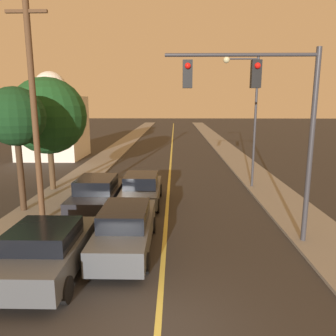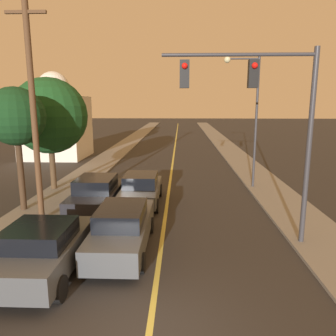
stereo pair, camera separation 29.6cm
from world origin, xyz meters
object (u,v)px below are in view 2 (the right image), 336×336
Objects in this scene: car_outer_lane_front at (43,249)px; domed_building_left at (56,122)px; car_near_lane_front at (123,228)px; car_near_lane_second at (141,189)px; utility_pole_left at (33,110)px; tree_left_far at (49,116)px; streetlamp_right at (249,105)px; tree_left_near at (16,117)px; traffic_signal_mast at (264,107)px; car_outer_lane_second at (97,192)px.

domed_building_left is (-7.46, 21.07, 2.40)m from car_outer_lane_front.
car_near_lane_front reaches higher than car_near_lane_second.
tree_left_far is (-1.45, 5.13, -0.43)m from utility_pole_left.
streetlamp_right is 1.18× the size of tree_left_far.
streetlamp_right reaches higher than tree_left_near.
car_outer_lane_front is 6.12m from utility_pole_left.
car_near_lane_second is (0.00, 5.28, -0.03)m from car_near_lane_front.
utility_pole_left is (-3.95, -2.75, 3.94)m from car_near_lane_second.
traffic_signal_mast reaches higher than tree_left_far.
domed_building_left reaches higher than car_near_lane_front.
domed_building_left is (-5.56, 16.74, -1.49)m from utility_pole_left.
car_outer_lane_second reaches higher than car_near_lane_second.
car_outer_lane_front is 0.56× the size of streetlamp_right.
tree_left_near is at bearing -165.46° from car_near_lane_second.
utility_pole_left reaches higher than streetlamp_right.
car_near_lane_front is 21.63m from domed_building_left.
tree_left_far is at bearing 90.30° from tree_left_near.
traffic_signal_mast is at bearing 8.60° from car_near_lane_front.
streetlamp_right reaches higher than car_near_lane_front.
domed_building_left is (-7.46, 14.75, 2.43)m from car_outer_lane_second.
car_near_lane_front is at bearing -35.88° from tree_left_near.
utility_pole_left is (-9.78, -6.08, -0.16)m from streetlamp_right.
tree_left_near reaches higher than car_near_lane_front.
tree_left_near is at bearing -169.10° from car_outer_lane_second.
car_near_lane_second is 6.21m from utility_pole_left.
streetlamp_right is (5.84, 8.61, 4.07)m from car_near_lane_front.
tree_left_far reaches higher than car_near_lane_second.
car_outer_lane_front is 8.32m from traffic_signal_mast.
streetlamp_right is at bearing 22.85° from tree_left_near.
car_near_lane_second is 17.09m from domed_building_left.
traffic_signal_mast is at bearing -34.36° from tree_left_far.
utility_pole_left is (-1.90, -1.99, 3.93)m from car_outer_lane_second.
car_outer_lane_front is 0.47× the size of utility_pole_left.
domed_building_left reaches higher than tree_left_near.
utility_pole_left is 1.58× the size of tree_left_near.
traffic_signal_mast is 1.19× the size of tree_left_near.
tree_left_near is 0.89× the size of tree_left_far.
tree_left_near is at bearing 120.39° from car_outer_lane_front.
traffic_signal_mast is at bearing 20.24° from car_outer_lane_front.
traffic_signal_mast reaches higher than car_outer_lane_front.
tree_left_far is at bearing 109.51° from car_outer_lane_front.
car_near_lane_front is 0.67× the size of streetlamp_right.
car_outer_lane_second is at bearing -159.78° from car_near_lane_second.
car_outer_lane_second is at bearing 46.34° from utility_pole_left.
car_outer_lane_front is 0.87× the size of car_outer_lane_second.
car_near_lane_second is at bearing 90.00° from car_near_lane_front.
car_near_lane_front reaches higher than car_outer_lane_front.
tree_left_near reaches higher than car_near_lane_second.
tree_left_far is (-10.16, 6.95, -0.61)m from traffic_signal_mast.
car_outer_lane_front is at bearing -90.00° from car_outer_lane_second.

